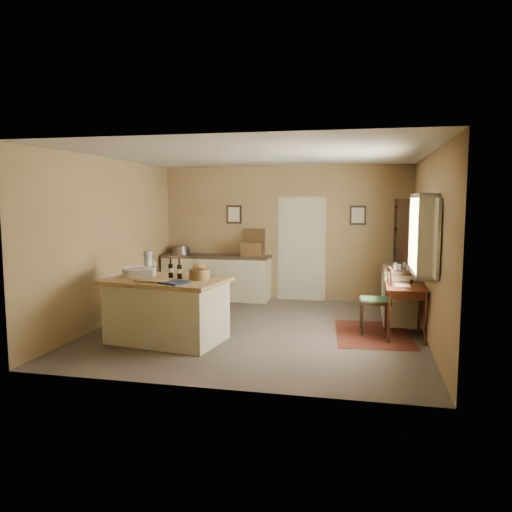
{
  "coord_description": "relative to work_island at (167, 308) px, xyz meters",
  "views": [
    {
      "loc": [
        1.59,
        -7.47,
        2.03
      ],
      "look_at": [
        -0.06,
        0.09,
        1.15
      ],
      "focal_mm": 35.0,
      "sensor_mm": 36.0,
      "label": 1
    }
  ],
  "objects": [
    {
      "name": "sideboard",
      "position": [
        -0.18,
        3.09,
        -0.0
      ],
      "size": [
        2.2,
        0.62,
        1.18
      ],
      "color": "beige",
      "rests_on": "ground"
    },
    {
      "name": "right_cabinet",
      "position": [
        3.36,
        1.94,
        -0.02
      ],
      "size": [
        0.6,
        1.08,
        0.99
      ],
      "color": "beige",
      "rests_on": "ground"
    },
    {
      "name": "framed_prints",
      "position": [
        1.36,
        3.37,
        1.24
      ],
      "size": [
        2.82,
        0.02,
        0.38
      ],
      "color": "black",
      "rests_on": "ground"
    },
    {
      "name": "wall_back",
      "position": [
        1.16,
        3.39,
        0.87
      ],
      "size": [
        5.0,
        0.1,
        2.7
      ],
      "primitive_type": "cube",
      "color": "#8F744D",
      "rests_on": "ground"
    },
    {
      "name": "door",
      "position": [
        1.51,
        3.36,
        0.57
      ],
      "size": [
        0.97,
        0.06,
        2.11
      ],
      "primitive_type": "cube",
      "color": "beige",
      "rests_on": "ground"
    },
    {
      "name": "ceiling",
      "position": [
        1.16,
        0.89,
        2.22
      ],
      "size": [
        5.0,
        5.0,
        0.0
      ],
      "primitive_type": "plane",
      "color": "silver",
      "rests_on": "wall_back"
    },
    {
      "name": "window",
      "position": [
        3.58,
        0.69,
        1.07
      ],
      "size": [
        0.25,
        1.99,
        1.12
      ],
      "color": "beige",
      "rests_on": "ground"
    },
    {
      "name": "shelving_unit",
      "position": [
        3.51,
        2.89,
        0.53
      ],
      "size": [
        0.35,
        0.92,
        2.04
      ],
      "color": "black",
      "rests_on": "ground"
    },
    {
      "name": "wall_right",
      "position": [
        3.66,
        0.89,
        0.87
      ],
      "size": [
        0.1,
        5.0,
        2.7
      ],
      "primitive_type": "cube",
      "color": "#8F744D",
      "rests_on": "ground"
    },
    {
      "name": "ground",
      "position": [
        1.16,
        0.89,
        -0.48
      ],
      "size": [
        5.0,
        5.0,
        0.0
      ],
      "primitive_type": "plane",
      "color": "brown",
      "rests_on": "ground"
    },
    {
      "name": "work_island",
      "position": [
        0.0,
        0.0,
        0.0
      ],
      "size": [
        1.79,
        1.31,
        1.2
      ],
      "rotation": [
        0.0,
        0.0,
        -0.15
      ],
      "color": "beige",
      "rests_on": "ground"
    },
    {
      "name": "rug",
      "position": [
        2.91,
        0.99,
        -0.48
      ],
      "size": [
        1.23,
        1.68,
        0.01
      ],
      "primitive_type": "cube",
      "rotation": [
        0.0,
        0.0,
        0.08
      ],
      "color": "#541C11",
      "rests_on": "ground"
    },
    {
      "name": "writing_desk",
      "position": [
        3.36,
        0.99,
        0.19
      ],
      "size": [
        0.57,
        0.94,
        0.82
      ],
      "color": "#3C1B0E",
      "rests_on": "ground"
    },
    {
      "name": "wall_front",
      "position": [
        1.16,
        -1.61,
        0.87
      ],
      "size": [
        5.0,
        0.1,
        2.7
      ],
      "primitive_type": "cube",
      "color": "#8F744D",
      "rests_on": "ground"
    },
    {
      "name": "desk_chair",
      "position": [
        2.92,
        1.06,
        0.02
      ],
      "size": [
        0.49,
        0.49,
        1.0
      ],
      "primitive_type": null,
      "rotation": [
        0.0,
        0.0,
        0.06
      ],
      "color": "black",
      "rests_on": "ground"
    },
    {
      "name": "wall_left",
      "position": [
        -1.34,
        0.89,
        0.87
      ],
      "size": [
        0.1,
        5.0,
        2.7
      ],
      "primitive_type": "cube",
      "color": "#8F744D",
      "rests_on": "ground"
    }
  ]
}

